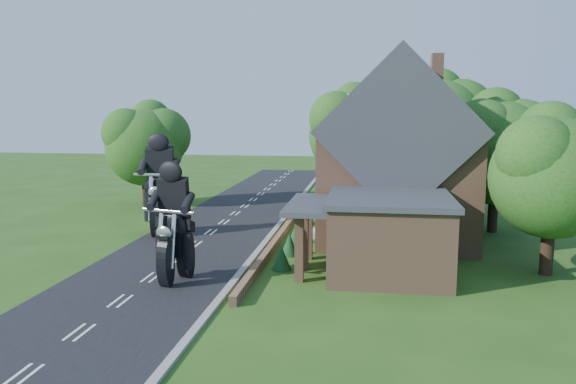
# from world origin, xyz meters

# --- Properties ---
(ground) EXTENTS (120.00, 120.00, 0.00)m
(ground) POSITION_xyz_m (0.00, 0.00, 0.00)
(ground) COLOR #244914
(ground) RESTS_ON ground
(road) EXTENTS (7.00, 80.00, 0.02)m
(road) POSITION_xyz_m (0.00, 0.00, 0.01)
(road) COLOR black
(road) RESTS_ON ground
(kerb) EXTENTS (0.30, 80.00, 0.12)m
(kerb) POSITION_xyz_m (3.65, 0.00, 0.06)
(kerb) COLOR gray
(kerb) RESTS_ON ground
(garden_wall) EXTENTS (0.30, 22.00, 0.40)m
(garden_wall) POSITION_xyz_m (4.30, 5.00, 0.20)
(garden_wall) COLOR #93674B
(garden_wall) RESTS_ON ground
(house) EXTENTS (9.54, 8.64, 10.24)m
(house) POSITION_xyz_m (10.49, 6.00, 4.34)
(house) COLOR #93674B
(house) RESTS_ON ground
(annex) EXTENTS (7.05, 5.94, 3.44)m
(annex) POSITION_xyz_m (9.87, -0.80, 1.77)
(annex) COLOR #93674B
(annex) RESTS_ON ground
(tree_annex_side) EXTENTS (5.64, 5.20, 7.48)m
(tree_annex_side) POSITION_xyz_m (17.13, 0.10, 4.69)
(tree_annex_side) COLOR black
(tree_annex_side) RESTS_ON ground
(tree_house_right) EXTENTS (6.51, 6.00, 8.40)m
(tree_house_right) POSITION_xyz_m (16.65, 8.62, 5.19)
(tree_house_right) COLOR black
(tree_house_right) RESTS_ON ground
(tree_behind_house) EXTENTS (7.81, 7.20, 10.08)m
(tree_behind_house) POSITION_xyz_m (14.18, 16.14, 6.23)
(tree_behind_house) COLOR black
(tree_behind_house) RESTS_ON ground
(tree_behind_left) EXTENTS (6.94, 6.40, 9.16)m
(tree_behind_left) POSITION_xyz_m (8.16, 17.13, 5.73)
(tree_behind_left) COLOR black
(tree_behind_left) RESTS_ON ground
(tree_far_road) EXTENTS (6.08, 5.60, 7.84)m
(tree_far_road) POSITION_xyz_m (-6.86, 14.11, 4.84)
(tree_far_road) COLOR black
(tree_far_road) RESTS_ON ground
(shrub_a) EXTENTS (0.90, 0.90, 1.10)m
(shrub_a) POSITION_xyz_m (5.30, -1.00, 0.55)
(shrub_a) COLOR #11371A
(shrub_a) RESTS_ON ground
(shrub_b) EXTENTS (0.90, 0.90, 1.10)m
(shrub_b) POSITION_xyz_m (5.30, 1.50, 0.55)
(shrub_b) COLOR #11371A
(shrub_b) RESTS_ON ground
(shrub_c) EXTENTS (0.90, 0.90, 1.10)m
(shrub_c) POSITION_xyz_m (5.30, 4.00, 0.55)
(shrub_c) COLOR #11371A
(shrub_c) RESTS_ON ground
(shrub_d) EXTENTS (0.90, 0.90, 1.10)m
(shrub_d) POSITION_xyz_m (5.30, 9.00, 0.55)
(shrub_d) COLOR #11371A
(shrub_d) RESTS_ON ground
(shrub_e) EXTENTS (0.90, 0.90, 1.10)m
(shrub_e) POSITION_xyz_m (5.30, 11.50, 0.55)
(shrub_e) COLOR #11371A
(shrub_e) RESTS_ON ground
(shrub_f) EXTENTS (0.90, 0.90, 1.10)m
(shrub_f) POSITION_xyz_m (5.30, 14.00, 0.55)
(shrub_f) COLOR #11371A
(shrub_f) RESTS_ON ground
(motorcycle_lead) EXTENTS (0.83, 1.68, 1.52)m
(motorcycle_lead) POSITION_xyz_m (1.29, -3.48, 0.76)
(motorcycle_lead) COLOR black
(motorcycle_lead) RESTS_ON ground
(motorcycle_follow) EXTENTS (0.51, 1.87, 1.73)m
(motorcycle_follow) POSITION_xyz_m (-2.56, 5.03, 0.87)
(motorcycle_follow) COLOR black
(motorcycle_follow) RESTS_ON ground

